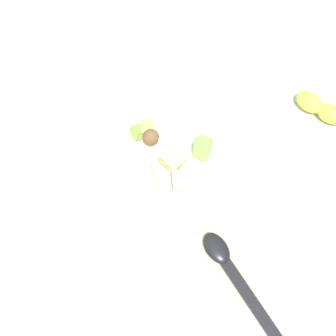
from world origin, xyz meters
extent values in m
plane|color=silver|center=(0.00, 0.00, 0.00)|extent=(2.40, 2.40, 0.00)
cube|color=#BCB299|center=(0.00, 0.00, 0.00)|extent=(0.49, 0.37, 0.01)
cylinder|color=white|center=(0.00, 0.01, 0.03)|extent=(0.22, 0.22, 0.05)
torus|color=white|center=(0.00, 0.01, 0.06)|extent=(0.24, 0.24, 0.02)
cube|color=#8CB74C|center=(-0.08, 0.01, 0.07)|extent=(0.03, 0.03, 0.03)
cube|color=beige|center=(0.04, 0.00, 0.09)|extent=(0.05, 0.05, 0.04)
cube|color=#E5D684|center=(0.01, 0.01, 0.09)|extent=(0.04, 0.03, 0.03)
cube|color=#93C160|center=(0.02, 0.07, 0.08)|extent=(0.04, 0.04, 0.04)
cube|color=beige|center=(-0.09, 0.00, 0.06)|extent=(0.04, 0.04, 0.03)
cube|color=#9EC656|center=(-0.07, 0.02, 0.08)|extent=(0.03, 0.03, 0.02)
cube|color=beige|center=(0.00, -0.04, 0.09)|extent=(0.05, 0.05, 0.04)
sphere|color=brown|center=(-0.05, 0.01, 0.09)|extent=(0.05, 0.04, 0.04)
ellipsoid|color=black|center=(0.15, -0.02, 0.01)|extent=(0.06, 0.05, 0.01)
cube|color=black|center=(0.24, -0.04, 0.01)|extent=(0.15, 0.05, 0.01)
ellipsoid|color=yellow|center=(0.07, 0.31, 0.02)|extent=(0.06, 0.04, 0.04)
ellipsoid|color=yellow|center=(0.12, 0.32, 0.02)|extent=(0.06, 0.05, 0.04)
camera|label=1|loc=(0.20, -0.18, 0.66)|focal=42.71mm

